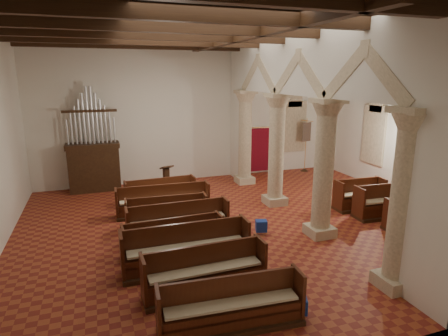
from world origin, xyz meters
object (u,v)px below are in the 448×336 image
aisle_pew_0 (413,218)px  processional_banner (305,155)px  pipe_organ (94,158)px  nave_pew_0 (231,312)px  lectern (166,181)px

aisle_pew_0 → processional_banner: bearing=87.5°
pipe_organ → nave_pew_0: size_ratio=1.55×
aisle_pew_0 → lectern: bearing=138.8°
pipe_organ → processional_banner: 9.98m
lectern → processional_banner: processional_banner is taller
lectern → nave_pew_0: size_ratio=0.41×
nave_pew_0 → aisle_pew_0: aisle_pew_0 is taller
processional_banner → aisle_pew_0: (-0.63, -7.52, -0.48)m
nave_pew_0 → pipe_organ: bearing=107.0°
aisle_pew_0 → pipe_organ: bearing=143.4°
lectern → pipe_organ: bearing=139.0°
lectern → processional_banner: size_ratio=0.44×
processional_banner → pipe_organ: bearing=161.9°
processional_banner → nave_pew_0: size_ratio=0.93×
processional_banner → aisle_pew_0: 7.56m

